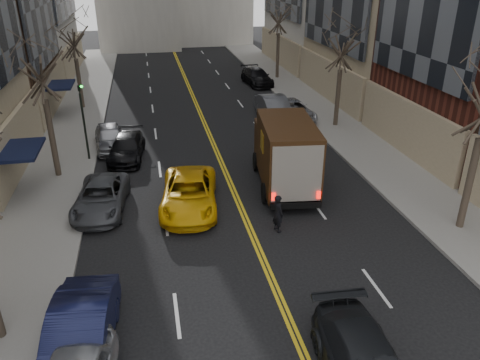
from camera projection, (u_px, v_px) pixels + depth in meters
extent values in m
cube|color=slate|center=(71.00, 133.00, 31.02)|extent=(4.00, 66.00, 0.15)
cube|color=slate|center=(327.00, 117.00, 34.27)|extent=(4.00, 66.00, 0.15)
cube|color=black|center=(18.00, 150.00, 21.87)|extent=(2.00, 3.00, 0.15)
cube|color=black|center=(2.00, 172.00, 22.15)|extent=(0.20, 3.00, 2.50)
cube|color=black|center=(58.00, 85.00, 33.41)|extent=(2.00, 3.00, 0.15)
cube|color=black|center=(48.00, 100.00, 33.69)|extent=(0.20, 3.00, 2.50)
cylinder|color=#382D23|center=(52.00, 139.00, 23.96)|extent=(0.30, 0.30, 4.05)
cylinder|color=#382D23|center=(80.00, 83.00, 35.57)|extent=(0.30, 0.30, 3.69)
cylinder|color=#382D23|center=(469.00, 184.00, 19.16)|extent=(0.30, 0.30, 3.96)
cylinder|color=#382D23|center=(338.00, 98.00, 31.63)|extent=(0.30, 0.30, 3.78)
cylinder|color=#382D23|center=(278.00, 56.00, 44.86)|extent=(0.30, 0.30, 4.14)
cylinder|color=black|center=(85.00, 127.00, 26.04)|extent=(0.12, 0.12, 3.80)
imported|color=black|center=(79.00, 85.00, 25.04)|extent=(0.15, 0.18, 0.90)
sphere|color=#0CE526|center=(81.00, 86.00, 25.00)|extent=(0.14, 0.14, 0.14)
cube|color=black|center=(284.00, 176.00, 23.69)|extent=(2.99, 6.69, 0.30)
cube|color=black|center=(278.00, 141.00, 25.40)|extent=(2.57, 1.99, 2.12)
cube|color=black|center=(287.00, 153.00, 22.57)|extent=(3.00, 5.21, 3.03)
cube|color=black|center=(296.00, 205.00, 20.88)|extent=(2.33, 0.46, 0.30)
cube|color=red|center=(274.00, 197.00, 20.59)|extent=(0.19, 0.08, 0.35)
cube|color=red|center=(319.00, 195.00, 20.74)|extent=(0.19, 0.08, 0.35)
cube|color=gold|center=(262.00, 142.00, 22.26)|extent=(0.15, 0.91, 0.91)
cube|color=gold|center=(313.00, 140.00, 22.44)|extent=(0.15, 0.91, 0.91)
cylinder|color=black|center=(256.00, 162.00, 25.55)|extent=(0.40, 1.00, 0.97)
cylinder|color=black|center=(299.00, 160.00, 25.72)|extent=(0.40, 1.00, 0.97)
cylinder|color=black|center=(265.00, 193.00, 22.08)|extent=(0.40, 1.00, 0.97)
cylinder|color=black|center=(315.00, 191.00, 22.25)|extent=(0.40, 1.00, 0.97)
cube|color=black|center=(358.00, 333.00, 12.63)|extent=(0.13, 0.04, 0.09)
cube|color=blue|center=(358.00, 334.00, 12.61)|extent=(0.10, 0.01, 0.06)
imported|color=#DFA309|center=(189.00, 193.00, 21.47)|extent=(3.19, 5.67, 1.50)
imported|color=black|center=(278.00, 213.00, 19.60)|extent=(0.57, 0.70, 1.67)
imported|color=black|center=(80.00, 335.00, 13.27)|extent=(2.10, 4.95, 1.59)
imported|color=#44454A|center=(101.00, 197.00, 21.33)|extent=(2.64, 4.89, 1.30)
imported|color=black|center=(127.00, 148.00, 26.98)|extent=(2.33, 4.71, 1.32)
imported|color=#93949A|center=(110.00, 137.00, 28.37)|extent=(2.17, 4.42, 1.45)
imported|color=#46484D|center=(275.00, 108.00, 33.67)|extent=(1.90, 5.07, 1.65)
imported|color=#B8BAC0|center=(292.00, 110.00, 33.58)|extent=(2.74, 5.24, 1.41)
imported|color=black|center=(257.00, 77.00, 43.29)|extent=(2.46, 5.15, 1.45)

